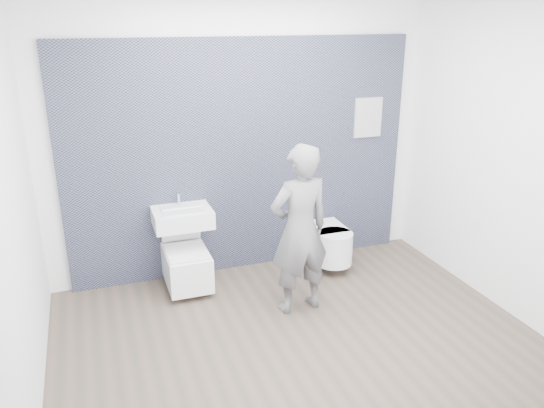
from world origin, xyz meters
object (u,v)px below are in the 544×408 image
object	(u,v)px
toilet_rounded	(329,243)
visitor	(300,230)
washbasin	(182,217)
toilet_square	(187,265)

from	to	relation	value
toilet_rounded	visitor	world-z (taller)	visitor
washbasin	toilet_rounded	bearing A→B (deg)	-4.40
toilet_square	visitor	world-z (taller)	visitor
toilet_square	visitor	distance (m)	1.27
visitor	toilet_square	bearing A→B (deg)	-44.82
toilet_square	visitor	xyz separation A→B (m)	(0.90, -0.72, 0.53)
toilet_square	toilet_rounded	bearing A→B (deg)	-1.25
toilet_square	visitor	size ratio (longest dim) A/B	0.49
toilet_square	toilet_rounded	world-z (taller)	toilet_square
washbasin	visitor	size ratio (longest dim) A/B	0.36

